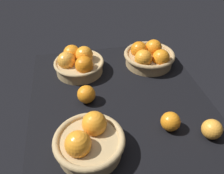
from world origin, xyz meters
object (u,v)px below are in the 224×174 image
loose_orange_front_gap (170,121)px  loose_orange_side_gap (86,94)px  basket_near_left (78,63)px  basket_near_right (89,141)px  loose_orange_back_gap (212,129)px  basket_far_left (149,56)px

loose_orange_front_gap → loose_orange_side_gap: (-19.88, -27.27, 0.20)cm
basket_near_left → basket_near_right: 45.43cm
loose_orange_back_gap → loose_orange_front_gap: bearing=-115.8°
basket_far_left → loose_orange_front_gap: (40.68, -5.53, -1.30)cm
loose_orange_side_gap → loose_orange_front_gap: bearing=53.9°
basket_far_left → loose_orange_side_gap: 38.86cm
loose_orange_front_gap → loose_orange_back_gap: size_ratio=1.00×
loose_orange_back_gap → loose_orange_side_gap: bearing=-123.1°
basket_near_right → loose_orange_front_gap: basket_near_right is taller
basket_far_left → loose_orange_front_gap: bearing=-7.7°
basket_near_left → basket_near_right: basket_near_right is taller
loose_orange_back_gap → loose_orange_side_gap: loose_orange_side_gap is taller
basket_near_left → basket_far_left: (0.76, 34.10, -0.08)cm
loose_orange_front_gap → loose_orange_back_gap: 13.77cm
basket_near_left → loose_orange_front_gap: basket_near_left is taller
loose_orange_front_gap → basket_far_left: bearing=172.3°
basket_near_right → loose_orange_front_gap: size_ratio=3.29×
basket_near_left → basket_near_right: bearing=-0.6°
basket_near_left → basket_far_left: 34.11cm
basket_near_left → loose_orange_back_gap: (47.44, 40.97, -1.39)cm
basket_near_left → basket_near_right: size_ratio=1.02×
basket_near_left → loose_orange_side_gap: (21.57, 1.30, -1.18)cm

